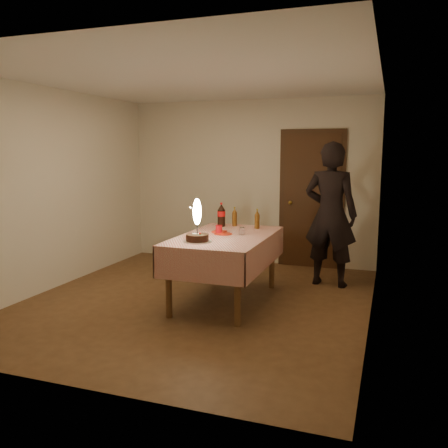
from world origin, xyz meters
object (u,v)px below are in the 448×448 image
at_px(red_cup, 219,229).
at_px(cola_bottle, 221,215).
at_px(red_plate, 223,234).
at_px(amber_bottle_left, 235,217).
at_px(clear_cup, 242,231).
at_px(photographer, 330,214).
at_px(dining_table, 225,244).
at_px(amber_bottle_right, 257,219).
at_px(birthday_cake, 197,230).

distance_m(red_cup, cola_bottle, 0.54).
distance_m(red_plate, amber_bottle_left, 0.66).
height_order(red_cup, amber_bottle_left, amber_bottle_left).
bearing_deg(amber_bottle_left, red_plate, -83.91).
distance_m(clear_cup, cola_bottle, 0.69).
bearing_deg(photographer, amber_bottle_left, -160.21).
distance_m(dining_table, photographer, 1.59).
bearing_deg(red_cup, clear_cup, -1.38).
bearing_deg(amber_bottle_right, clear_cup, -95.07).
relative_size(red_cup, amber_bottle_right, 0.39).
bearing_deg(amber_bottle_right, red_cup, -124.31).
height_order(clear_cup, amber_bottle_left, amber_bottle_left).
relative_size(dining_table, birthday_cake, 3.61).
bearing_deg(red_cup, birthday_cake, -94.24).
height_order(cola_bottle, amber_bottle_right, cola_bottle).
bearing_deg(amber_bottle_left, cola_bottle, -147.19).
height_order(clear_cup, cola_bottle, cola_bottle).
relative_size(birthday_cake, red_cup, 4.76).
bearing_deg(amber_bottle_left, photographer, 19.79).
height_order(dining_table, red_plate, red_plate).
xyz_separation_m(birthday_cake, amber_bottle_right, (0.38, 1.07, -0.01)).
height_order(amber_bottle_left, amber_bottle_right, same).
xyz_separation_m(dining_table, amber_bottle_left, (-0.12, 0.70, 0.23)).
bearing_deg(amber_bottle_right, red_plate, -117.01).
xyz_separation_m(clear_cup, amber_bottle_right, (0.04, 0.51, 0.07)).
bearing_deg(birthday_cake, clear_cup, 59.27).
relative_size(red_cup, amber_bottle_left, 0.39).
distance_m(amber_bottle_left, amber_bottle_right, 0.36).
height_order(cola_bottle, amber_bottle_left, cola_bottle).
xyz_separation_m(red_plate, clear_cup, (0.23, 0.03, 0.04)).
height_order(birthday_cake, red_cup, birthday_cake).
bearing_deg(birthday_cake, dining_table, 71.42).
xyz_separation_m(birthday_cake, cola_bottle, (-0.11, 1.08, 0.02)).
height_order(dining_table, birthday_cake, birthday_cake).
bearing_deg(red_cup, dining_table, -39.76).
relative_size(birthday_cake, red_plate, 2.16).
height_order(clear_cup, photographer, photographer).
relative_size(red_plate, red_cup, 2.20).
bearing_deg(amber_bottle_left, clear_cup, -64.32).
bearing_deg(red_plate, amber_bottle_left, 96.09).
height_order(dining_table, cola_bottle, cola_bottle).
xyz_separation_m(red_cup, cola_bottle, (-0.15, 0.51, 0.10)).
xyz_separation_m(birthday_cake, red_plate, (0.11, 0.54, -0.13)).
height_order(birthday_cake, cola_bottle, birthday_cake).
xyz_separation_m(red_plate, red_cup, (-0.07, 0.03, 0.05)).
xyz_separation_m(red_plate, amber_bottle_right, (0.27, 0.53, 0.11)).
bearing_deg(amber_bottle_left, red_cup, -89.99).
bearing_deg(red_cup, cola_bottle, 106.56).
bearing_deg(clear_cup, amber_bottle_right, 84.93).
bearing_deg(cola_bottle, dining_table, -66.08).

